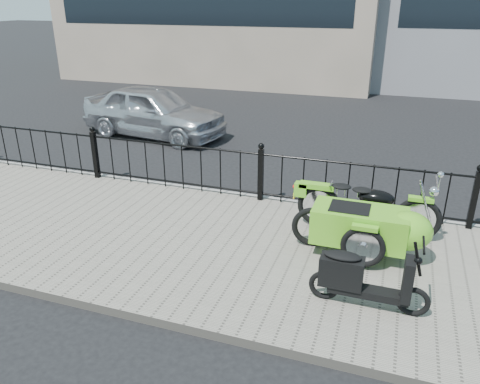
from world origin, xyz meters
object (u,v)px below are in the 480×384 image
(spare_tire, at_px, (313,227))
(scooter, at_px, (361,279))
(motorcycle_sidecar, at_px, (373,223))
(sedan_car, at_px, (154,111))

(spare_tire, bearing_deg, scooter, -57.34)
(motorcycle_sidecar, relative_size, sedan_car, 0.56)
(spare_tire, bearing_deg, motorcycle_sidecar, 5.80)
(motorcycle_sidecar, bearing_deg, scooter, -91.13)
(sedan_car, bearing_deg, scooter, -126.78)
(scooter, bearing_deg, sedan_car, 134.72)
(scooter, height_order, sedan_car, sedan_car)
(sedan_car, bearing_deg, motorcycle_sidecar, -119.66)
(motorcycle_sidecar, distance_m, spare_tire, 0.86)
(scooter, distance_m, spare_tire, 1.51)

